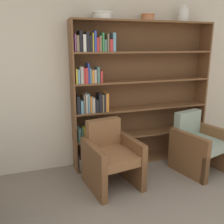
{
  "coord_description": "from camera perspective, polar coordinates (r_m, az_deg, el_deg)",
  "views": [
    {
      "loc": [
        -1.42,
        -1.0,
        1.85
      ],
      "look_at": [
        -0.36,
        2.17,
        0.95
      ],
      "focal_mm": 40.0,
      "sensor_mm": 36.0,
      "label": 1
    }
  ],
  "objects": [
    {
      "name": "bowl_terracotta",
      "position": [
        3.89,
        8.14,
        20.76
      ],
      "size": [
        0.21,
        0.21,
        0.1
      ],
      "color": "#C67547",
      "rests_on": "bookshelf"
    },
    {
      "name": "bookshelf",
      "position": [
        3.85,
        3.77,
        3.49
      ],
      "size": [
        2.2,
        0.3,
        2.19
      ],
      "color": "brown",
      "rests_on": "ground"
    },
    {
      "name": "bowl_copper",
      "position": [
        3.64,
        -2.21,
        21.26
      ],
      "size": [
        0.28,
        0.28,
        0.09
      ],
      "color": "silver",
      "rests_on": "bookshelf"
    },
    {
      "name": "wall_back",
      "position": [
        3.95,
        2.64,
        8.18
      ],
      "size": [
        12.0,
        0.06,
        2.75
      ],
      "color": "beige",
      "rests_on": "ground"
    },
    {
      "name": "armchair_leather",
      "position": [
        3.39,
        -0.22,
        -10.24
      ],
      "size": [
        0.74,
        0.77,
        0.87
      ],
      "rotation": [
        0.0,
        0.0,
        3.3
      ],
      "color": "brown",
      "rests_on": "ground"
    },
    {
      "name": "armchair_cushioned",
      "position": [
        4.01,
        19.1,
        -6.98
      ],
      "size": [
        0.79,
        0.82,
        0.87
      ],
      "rotation": [
        0.0,
        0.0,
        3.4
      ],
      "color": "brown",
      "rests_on": "ground"
    },
    {
      "name": "vase_tall",
      "position": [
        4.19,
        15.94,
        20.62
      ],
      "size": [
        0.16,
        0.16,
        0.24
      ],
      "color": "silver",
      "rests_on": "bookshelf"
    }
  ]
}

